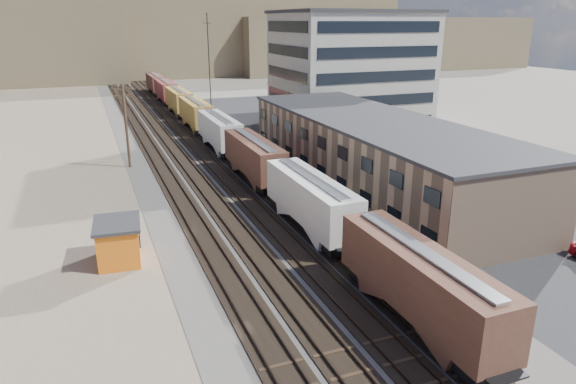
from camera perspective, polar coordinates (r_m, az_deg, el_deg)
name	(u,v)px	position (r m, az deg, el deg)	size (l,w,h in m)	color
ground	(367,346)	(29.51, 8.73, -16.53)	(300.00, 300.00, 0.00)	#6B6356
ballast_bed	(187,147)	(73.68, -11.12, 4.96)	(18.00, 200.00, 0.06)	#4C4742
dirt_yard	(23,182)	(63.29, -27.33, 0.97)	(24.00, 180.00, 0.03)	#7C6B55
asphalt_lot	(379,157)	(67.70, 10.08, 3.82)	(26.00, 120.00, 0.04)	#232326
rail_tracks	(183,146)	(73.57, -11.54, 4.98)	(11.40, 200.00, 0.24)	black
freight_train	(206,120)	(77.76, -9.06, 7.86)	(3.00, 119.74, 4.46)	black
warehouse	(373,152)	(54.99, 9.44, 4.37)	(12.40, 40.40, 7.25)	tan
office_tower	(350,70)	(86.17, 6.85, 13.32)	(22.60, 18.60, 18.45)	#9E998E
utility_pole_north	(126,124)	(63.79, -17.57, 7.22)	(2.20, 0.32, 10.00)	#382619
radio_mast	(210,73)	(83.11, -8.71, 12.96)	(1.20, 0.16, 18.00)	black
hills_north	(116,29)	(188.98, -18.53, 16.76)	(265.00, 80.00, 32.00)	brown
maintenance_shed	(119,241)	(39.49, -18.31, -5.22)	(3.62, 4.49, 3.09)	orange
parked_car_blue	(356,133)	(78.55, 7.56, 6.46)	(2.26, 4.90, 1.36)	navy
parked_car_far	(368,131)	(80.52, 8.85, 6.75)	(1.79, 4.44, 1.51)	silver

